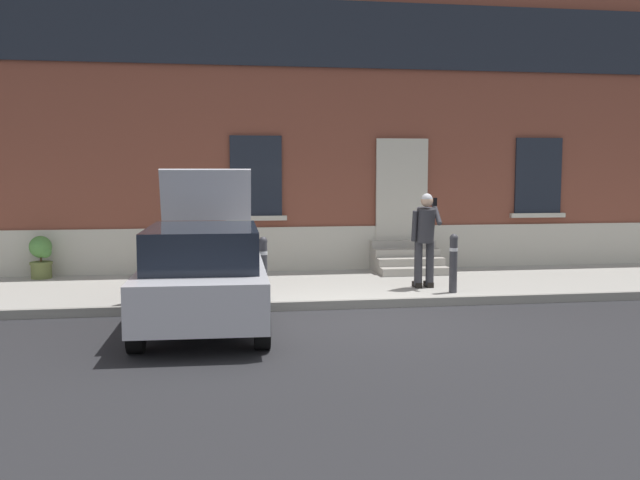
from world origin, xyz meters
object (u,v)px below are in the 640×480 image
at_px(planter_olive, 41,256).
at_px(planter_terracotta, 180,254).
at_px(bollard_far_left, 263,265).
at_px(person_on_phone, 425,234).
at_px(bollard_near_person, 453,261).
at_px(hatchback_car_silver, 204,274).

bearing_deg(planter_olive, planter_terracotta, -3.09).
bearing_deg(planter_olive, bollard_far_left, -34.36).
xyz_separation_m(person_on_phone, planter_terracotta, (-4.51, 2.19, -0.54)).
height_order(bollard_near_person, planter_terracotta, bollard_near_person).
distance_m(hatchback_car_silver, planter_terracotta, 4.24).
relative_size(bollard_near_person, bollard_far_left, 1.00).
bearing_deg(planter_terracotta, bollard_near_person, -29.45).
bearing_deg(bollard_near_person, person_on_phone, 122.26).
height_order(planter_olive, planter_terracotta, same).
relative_size(bollard_near_person, planter_olive, 1.22).
bearing_deg(planter_terracotta, bollard_far_left, -61.38).
bearing_deg(hatchback_car_silver, planter_terracotta, 96.90).
relative_size(hatchback_car_silver, bollard_far_left, 3.95).
bearing_deg(hatchback_car_silver, bollard_near_person, 18.58).
height_order(person_on_phone, planter_terracotta, person_on_phone).
distance_m(bollard_near_person, person_on_phone, 0.79).
relative_size(hatchback_car_silver, planter_olive, 4.79).
bearing_deg(planter_olive, person_on_phone, -17.88).
relative_size(bollard_near_person, planter_terracotta, 1.22).
distance_m(person_on_phone, planter_terracotta, 5.04).
distance_m(hatchback_car_silver, person_on_phone, 4.50).
bearing_deg(bollard_far_left, planter_terracotta, 118.62).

